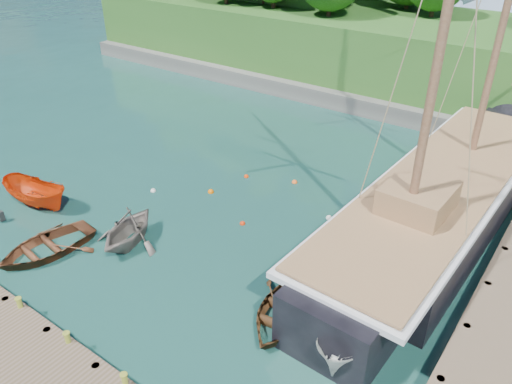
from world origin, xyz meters
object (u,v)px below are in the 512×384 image
rowboat_2 (286,317)px  motorboat_orange (39,206)px  rowboat_1 (130,243)px  rowboat_0 (47,252)px  cabin_boat_white (354,347)px  schooner (438,207)px

rowboat_2 → motorboat_orange: (-15.25, -0.88, 0.00)m
rowboat_2 → motorboat_orange: bearing=175.4°
rowboat_2 → motorboat_orange: motorboat_orange is taller
rowboat_1 → rowboat_2: rowboat_1 is taller
rowboat_1 → rowboat_2: size_ratio=0.81×
rowboat_0 → motorboat_orange: (-3.98, 2.18, 0.00)m
rowboat_0 → cabin_boat_white: 14.48m
rowboat_1 → schooner: size_ratio=0.13×
cabin_boat_white → schooner: (-0.28, 9.42, 1.18)m
rowboat_2 → cabin_boat_white: bearing=-4.0°
rowboat_1 → schooner: bearing=26.0°
cabin_boat_white → rowboat_1: bearing=179.1°
rowboat_0 → cabin_boat_white: size_ratio=0.93×
schooner → rowboat_0: bearing=-135.6°
rowboat_2 → schooner: 10.02m
cabin_boat_white → rowboat_0: bearing=-170.4°
rowboat_0 → schooner: 18.80m
rowboat_0 → schooner: size_ratio=0.16×
rowboat_0 → motorboat_orange: 4.54m
motorboat_orange → schooner: schooner is taller
rowboat_0 → rowboat_1: (2.55, 2.76, 0.00)m
rowboat_1 → schooner: 15.07m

